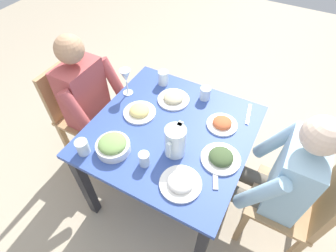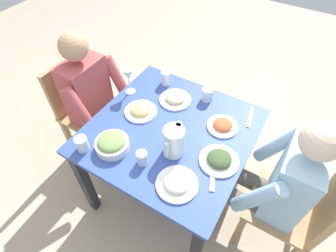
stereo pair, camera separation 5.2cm
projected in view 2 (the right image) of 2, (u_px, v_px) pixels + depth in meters
The scene contains 20 objects.
ground_plane at pixel (170, 189), 2.20m from camera, with size 8.00×8.00×0.00m, color tan.
dining_table at pixel (171, 141), 1.73m from camera, with size 0.97×0.97×0.75m.
chair_near at pixel (82, 106), 2.15m from camera, with size 0.40×0.40×0.87m.
chair_far at pixel (299, 210), 1.57m from camera, with size 0.40×0.40×0.87m.
diner_near at pixel (98, 102), 1.97m from camera, with size 0.48×0.53×1.17m.
diner_far at pixel (272, 181), 1.53m from camera, with size 0.48×0.53×1.17m.
water_pitcher at pixel (174, 141), 1.46m from camera, with size 0.16×0.12×0.19m.
salad_bowl at pixel (112, 143), 1.51m from camera, with size 0.20×0.20×0.09m.
plate_rice_curry at pixel (223, 125), 1.64m from camera, with size 0.19×0.19×0.05m.
plate_beans at pixel (175, 99), 1.80m from camera, with size 0.22×0.22×0.05m.
plate_fries at pixel (141, 110), 1.72m from camera, with size 0.21×0.21×0.06m.
plate_yoghurt at pixel (177, 183), 1.37m from camera, with size 0.22×0.22×0.06m.
plate_dolmas at pixel (219, 160), 1.47m from camera, with size 0.22×0.22×0.06m.
water_glass_near_right at pixel (82, 144), 1.51m from camera, with size 0.07×0.07×0.09m, color silver.
water_glass_far_left at pixel (207, 95), 1.79m from camera, with size 0.07×0.07×0.09m, color silver.
water_glass_far_right at pixel (166, 78), 1.90m from camera, with size 0.07×0.07×0.10m, color silver.
water_glass_by_pitcher at pixel (142, 158), 1.45m from camera, with size 0.06×0.06×0.09m, color silver.
wine_glass at pixel (128, 76), 1.77m from camera, with size 0.08×0.08×0.20m.
fork_near at pixel (212, 177), 1.41m from camera, with size 0.17×0.03×0.01m, color silver.
knife_near at pixel (250, 117), 1.71m from camera, with size 0.18×0.02×0.01m, color silver.
Camera 2 is at (0.93, 0.54, 2.00)m, focal length 28.34 mm.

